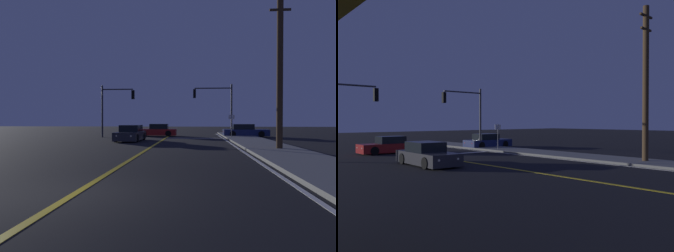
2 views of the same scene
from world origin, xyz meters
The scene contains 12 objects.
ground_plane centered at (0.00, 0.00, 0.00)m, with size 160.00×160.00×0.00m, color black.
sidewalk_right centered at (7.38, 12.87, 0.07)m, with size 3.20×46.32×0.15m, color slate.
lane_line_center centered at (0.00, 12.87, 0.01)m, with size 0.20×43.75×0.01m, color gold.
lane_line_edge_right centered at (5.53, 12.87, 0.01)m, with size 0.16×43.75×0.01m, color silver.
stop_bar centered at (2.89, 24.24, 0.01)m, with size 5.78×0.50×0.01m, color silver.
car_side_waiting_red centered at (-1.28, 28.17, 0.58)m, with size 4.34×1.81×1.34m.
car_following_oncoming_navy centered at (8.09, 27.36, 0.58)m, with size 4.73×1.90×1.34m.
car_lead_oncoming_charcoal centered at (-2.57, 19.63, 0.58)m, with size 2.04×4.73×1.34m.
traffic_signal_near_right centered at (5.11, 26.54, 3.65)m, with size 4.03×0.28×5.45m.
traffic_signal_far_left centered at (-5.34, 25.14, 3.50)m, with size 3.40×0.28×5.28m.
utility_pole_right centered at (7.68, 11.67, 4.84)m, with size 1.42×0.36×9.45m.
street_sign_corner centered at (6.28, 23.74, 1.55)m, with size 0.56×0.11×2.30m.
Camera 1 is at (2.87, -7.52, 1.77)m, focal length 34.99 mm.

